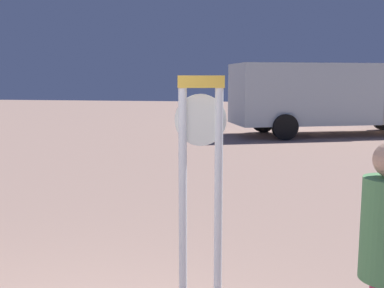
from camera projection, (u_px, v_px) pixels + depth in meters
name	position (u px, v px, depth m)	size (l,w,h in m)	color
standing_clock	(201.00, 174.00, 3.83)	(0.43, 0.18, 2.13)	white
box_truck_near	(323.00, 95.00, 17.02)	(7.51, 4.67, 2.65)	silver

